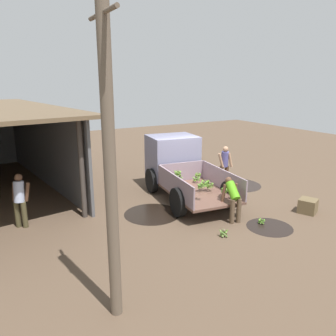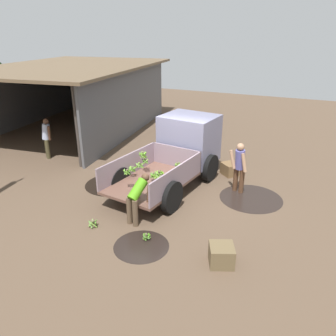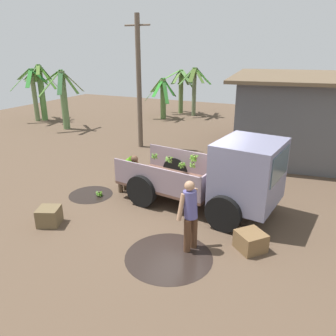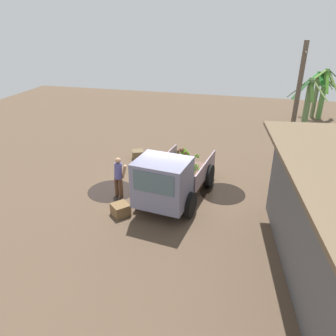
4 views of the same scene
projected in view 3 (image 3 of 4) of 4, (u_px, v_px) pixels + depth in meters
name	position (u px, v px, depth m)	size (l,w,h in m)	color
ground	(192.00, 203.00, 9.44)	(36.00, 36.00, 0.00)	brown
mud_patch_0	(91.00, 194.00, 10.00)	(1.32, 1.32, 0.01)	black
mud_patch_1	(169.00, 257.00, 7.01)	(1.89, 1.89, 0.01)	black
mud_patch_2	(199.00, 180.00, 11.12)	(1.79, 1.79, 0.01)	black
cargo_truck	(232.00, 175.00, 8.53)	(4.62, 2.54, 2.07)	brown
utility_pole	(139.00, 83.00, 13.90)	(1.16, 0.21, 5.53)	brown
banana_palm_0	(163.00, 97.00, 20.30)	(2.12, 1.93, 2.51)	#567B3E
banana_palm_2	(181.00, 90.00, 21.94)	(2.61, 2.02, 2.88)	#5B753E
banana_palm_3	(194.00, 89.00, 21.09)	(2.33, 2.69, 3.06)	#647450
banana_palm_4	(64.00, 99.00, 17.58)	(2.02, 2.23, 3.16)	#5E804C
banana_palm_5	(42.00, 91.00, 19.78)	(2.48, 2.21, 3.32)	#568A43
banana_palm_6	(34.00, 93.00, 19.56)	(2.47, 2.34, 3.10)	#6B8151
person_foreground_visitor	(190.00, 212.00, 7.01)	(0.45, 0.64, 1.62)	#523421
person_worker_loading	(127.00, 170.00, 9.88)	(0.75, 0.57, 1.27)	brown
person_bystander_near_shed	(254.00, 134.00, 13.53)	(0.49, 0.55, 1.59)	#463F26
banana_bunch_on_ground_0	(124.00, 175.00, 11.18)	(0.25, 0.25, 0.22)	brown
banana_bunch_on_ground_1	(99.00, 194.00, 9.87)	(0.21, 0.22, 0.16)	#4B4431
wooden_crate_0	(49.00, 216.00, 8.25)	(0.52, 0.52, 0.45)	brown
wooden_crate_1	(251.00, 241.00, 7.21)	(0.56, 0.56, 0.42)	brown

